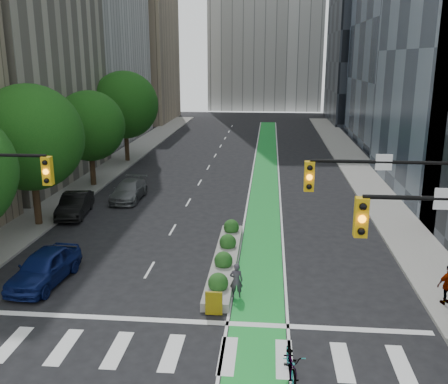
% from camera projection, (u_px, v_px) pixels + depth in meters
% --- Properties ---
extents(ground, '(160.00, 160.00, 0.00)m').
position_uv_depth(ground, '(177.00, 338.00, 18.81)').
color(ground, black).
rests_on(ground, ground).
extents(sidewalk_left, '(3.60, 90.00, 0.15)m').
position_uv_depth(sidewalk_left, '(97.00, 177.00, 43.87)').
color(sidewalk_left, gray).
rests_on(sidewalk_left, ground).
extents(sidewalk_right, '(3.60, 90.00, 0.15)m').
position_uv_depth(sidewalk_right, '(370.00, 183.00, 41.78)').
color(sidewalk_right, gray).
rests_on(sidewalk_right, ground).
extents(bike_lane_paint, '(2.20, 70.00, 0.01)m').
position_uv_depth(bike_lane_paint, '(266.00, 169.00, 47.38)').
color(bike_lane_paint, green).
rests_on(bike_lane_paint, ground).
extents(building_tan_far, '(14.00, 16.00, 26.00)m').
position_uv_depth(building_tan_far, '(128.00, 40.00, 80.63)').
color(building_tan_far, tan).
rests_on(building_tan_far, ground).
extents(building_dark_end, '(14.00, 18.00, 28.00)m').
position_uv_depth(building_dark_end, '(378.00, 33.00, 78.75)').
color(building_dark_end, black).
rests_on(building_dark_end, ground).
extents(tree_mid, '(6.40, 6.40, 8.78)m').
position_uv_depth(tree_mid, '(30.00, 138.00, 29.87)').
color(tree_mid, black).
rests_on(tree_mid, ground).
extents(tree_midfar, '(5.60, 5.60, 7.76)m').
position_uv_depth(tree_midfar, '(90.00, 126.00, 39.65)').
color(tree_midfar, black).
rests_on(tree_midfar, ground).
extents(tree_far, '(6.60, 6.60, 9.00)m').
position_uv_depth(tree_far, '(125.00, 105.00, 49.06)').
color(tree_far, black).
rests_on(tree_far, ground).
extents(signal_right, '(5.82, 0.51, 7.20)m').
position_uv_depth(signal_right, '(423.00, 220.00, 17.24)').
color(signal_right, black).
rests_on(signal_right, ground).
extents(median_planter, '(1.20, 10.26, 1.10)m').
position_uv_depth(median_planter, '(225.00, 258.00, 25.38)').
color(median_planter, gray).
rests_on(median_planter, ground).
extents(bicycle, '(0.91, 2.11, 1.07)m').
position_uv_depth(bicycle, '(292.00, 362.00, 16.38)').
color(bicycle, gray).
rests_on(bicycle, ground).
extents(cyclist, '(0.61, 0.42, 1.60)m').
position_uv_depth(cyclist, '(236.00, 280.00, 21.79)').
color(cyclist, '#39343E').
rests_on(cyclist, ground).
extents(parked_car_left_near, '(2.27, 4.83, 1.60)m').
position_uv_depth(parked_car_left_near, '(44.00, 267.00, 23.18)').
color(parked_car_left_near, '#0E1B55').
rests_on(parked_car_left_near, ground).
extents(parked_car_left_mid, '(2.18, 4.75, 1.51)m').
position_uv_depth(parked_car_left_mid, '(75.00, 205.00, 33.13)').
color(parked_car_left_mid, black).
rests_on(parked_car_left_mid, ground).
extents(parked_car_left_far, '(1.99, 4.86, 1.41)m').
position_uv_depth(parked_car_left_far, '(129.00, 190.00, 36.91)').
color(parked_car_left_far, '#5B5E61').
rests_on(parked_car_left_far, ground).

